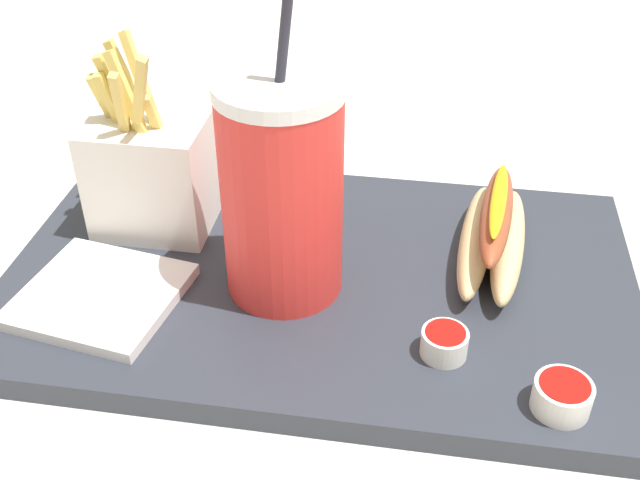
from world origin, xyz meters
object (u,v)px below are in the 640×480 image
(ketchup_cup_1, at_px, (444,342))
(soda_cup, at_px, (282,191))
(ketchup_cup_2, at_px, (562,395))
(napkin_stack, at_px, (100,295))
(hot_dog_1, at_px, (493,234))
(fries_basket, at_px, (151,172))

(ketchup_cup_1, bearing_deg, soda_cup, 154.30)
(soda_cup, distance_m, ketchup_cup_2, 0.23)
(napkin_stack, bearing_deg, ketchup_cup_1, -3.81)
(hot_dog_1, bearing_deg, soda_cup, -159.84)
(ketchup_cup_1, bearing_deg, fries_basket, 153.53)
(ketchup_cup_2, bearing_deg, napkin_stack, 170.50)
(soda_cup, xyz_separation_m, ketchup_cup_1, (0.12, -0.06, -0.07))
(fries_basket, relative_size, ketchup_cup_2, 4.48)
(hot_dog_1, height_order, ketchup_cup_2, hot_dog_1)
(hot_dog_1, relative_size, napkin_stack, 1.42)
(ketchup_cup_1, distance_m, ketchup_cup_2, 0.08)
(soda_cup, xyz_separation_m, fries_basket, (-0.12, 0.06, -0.03))
(fries_basket, height_order, ketchup_cup_2, fries_basket)
(hot_dog_1, bearing_deg, ketchup_cup_1, -106.21)
(fries_basket, bearing_deg, soda_cup, -27.23)
(soda_cup, xyz_separation_m, napkin_stack, (-0.13, -0.04, -0.08))
(hot_dog_1, bearing_deg, ketchup_cup_2, -75.31)
(fries_basket, bearing_deg, ketchup_cup_1, -26.47)
(ketchup_cup_2, relative_size, napkin_stack, 0.33)
(ketchup_cup_1, relative_size, napkin_stack, 0.29)
(soda_cup, xyz_separation_m, hot_dog_1, (0.16, 0.06, -0.06))
(fries_basket, height_order, ketchup_cup_1, fries_basket)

